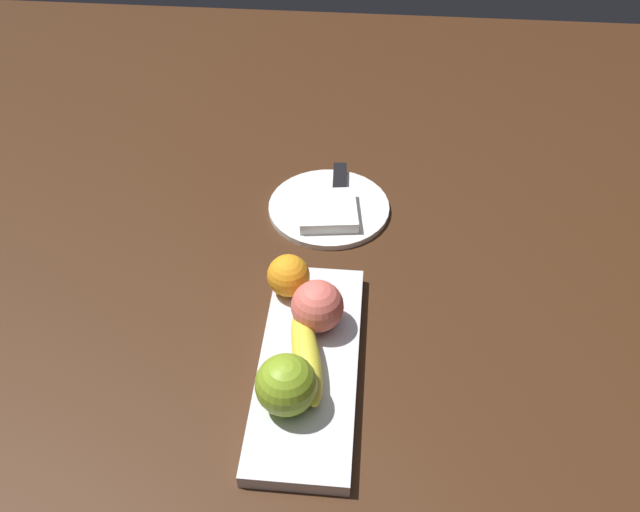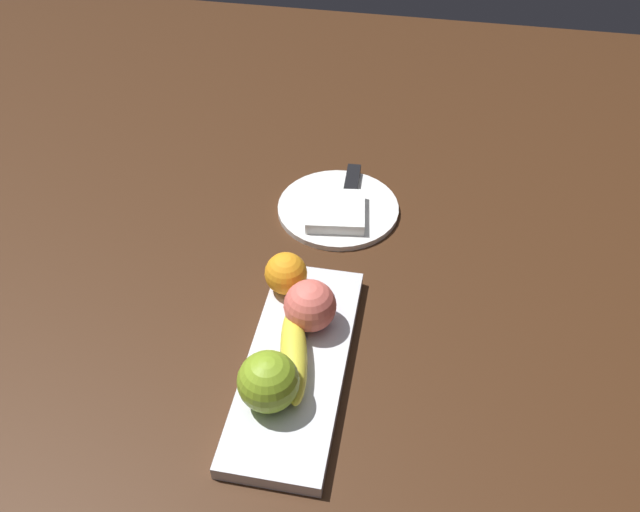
# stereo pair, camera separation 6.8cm
# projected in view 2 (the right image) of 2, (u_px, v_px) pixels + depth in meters

# --- Properties ---
(ground_plane) EXTENTS (2.40, 2.40, 0.00)m
(ground_plane) POSITION_uv_depth(u_px,v_px,m) (268.00, 385.00, 0.89)
(ground_plane) COLOR #3C2211
(fruit_tray) EXTENTS (0.36, 0.13, 0.02)m
(fruit_tray) POSITION_uv_depth(u_px,v_px,m) (297.00, 364.00, 0.90)
(fruit_tray) COLOR silver
(fruit_tray) RESTS_ON ground_plane
(apple) EXTENTS (0.08, 0.08, 0.08)m
(apple) POSITION_uv_depth(u_px,v_px,m) (268.00, 381.00, 0.82)
(apple) COLOR #84A925
(apple) RESTS_ON fruit_tray
(banana) EXTENTS (0.17, 0.07, 0.04)m
(banana) POSITION_uv_depth(u_px,v_px,m) (294.00, 354.00, 0.88)
(banana) COLOR yellow
(banana) RESTS_ON fruit_tray
(orange_near_apple) EXTENTS (0.06, 0.06, 0.06)m
(orange_near_apple) POSITION_uv_depth(u_px,v_px,m) (286.00, 273.00, 0.97)
(orange_near_apple) COLOR orange
(orange_near_apple) RESTS_ON fruit_tray
(peach) EXTENTS (0.07, 0.07, 0.07)m
(peach) POSITION_uv_depth(u_px,v_px,m) (310.00, 306.00, 0.91)
(peach) COLOR #EB695D
(peach) RESTS_ON fruit_tray
(dinner_plate) EXTENTS (0.21, 0.21, 0.01)m
(dinner_plate) POSITION_uv_depth(u_px,v_px,m) (338.00, 208.00, 1.15)
(dinner_plate) COLOR white
(dinner_plate) RESTS_ON ground_plane
(folded_napkin) EXTENTS (0.11, 0.11, 0.02)m
(folded_napkin) POSITION_uv_depth(u_px,v_px,m) (336.00, 211.00, 1.12)
(folded_napkin) COLOR white
(folded_napkin) RESTS_ON dinner_plate
(knife) EXTENTS (0.18, 0.03, 0.01)m
(knife) POSITION_uv_depth(u_px,v_px,m) (351.00, 187.00, 1.18)
(knife) COLOR silver
(knife) RESTS_ON dinner_plate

